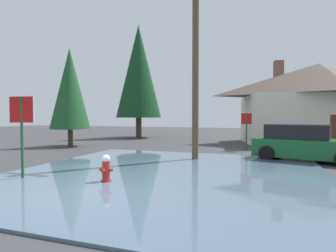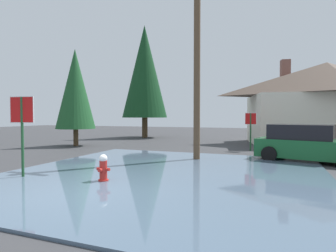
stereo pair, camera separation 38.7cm
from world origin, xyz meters
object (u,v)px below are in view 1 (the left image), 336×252
object	(u,v)px
utility_pole	(196,42)
pine_tree_mid_left	(139,72)
stop_sign_far	(246,124)
house	(318,102)
parked_car	(304,143)
stop_sign_near	(22,119)
pine_tree_tall_left	(70,89)
fire_hydrant	(106,169)

from	to	relation	value
utility_pole	pine_tree_mid_left	bearing A→B (deg)	125.14
stop_sign_far	house	distance (m)	6.89
stop_sign_far	parked_car	world-z (taller)	stop_sign_far
stop_sign_near	pine_tree_tall_left	size ratio (longest dim) A/B	0.41
fire_hydrant	stop_sign_near	bearing A→B (deg)	-171.17
stop_sign_near	house	xyz separation A→B (m)	(10.45, 14.66, 1.02)
parked_car	pine_tree_tall_left	distance (m)	13.58
fire_hydrant	pine_tree_mid_left	world-z (taller)	pine_tree_mid_left
parked_car	pine_tree_tall_left	world-z (taller)	pine_tree_tall_left
stop_sign_far	pine_tree_mid_left	size ratio (longest dim) A/B	0.21
stop_sign_near	stop_sign_far	distance (m)	11.31
utility_pole	house	world-z (taller)	utility_pole
parked_car	pine_tree_tall_left	xyz separation A→B (m)	(-13.18, 1.58, 2.89)
pine_tree_tall_left	utility_pole	bearing A→B (deg)	-18.54
stop_sign_far	parked_car	distance (m)	3.94
house	pine_tree_mid_left	bearing A→B (deg)	174.17
fire_hydrant	utility_pole	world-z (taller)	utility_pole
stop_sign_far	pine_tree_tall_left	xyz separation A→B (m)	(-10.67, -1.37, 2.16)
pine_tree_tall_left	pine_tree_mid_left	size ratio (longest dim) A/B	0.62
stop_sign_far	house	xyz separation A→B (m)	(4.43, 5.09, 1.37)
parked_car	pine_tree_mid_left	world-z (taller)	pine_tree_mid_left
parked_car	pine_tree_tall_left	size ratio (longest dim) A/B	0.72
fire_hydrant	utility_pole	size ratio (longest dim) A/B	0.08
pine_tree_tall_left	stop_sign_far	bearing A→B (deg)	7.31
stop_sign_far	parked_car	bearing A→B (deg)	-49.65
stop_sign_near	pine_tree_mid_left	world-z (taller)	pine_tree_mid_left
house	stop_sign_near	bearing A→B (deg)	-125.48
fire_hydrant	house	bearing A→B (deg)	61.21
stop_sign_near	house	bearing A→B (deg)	54.52
stop_sign_far	pine_tree_tall_left	size ratio (longest dim) A/B	0.34
stop_sign_near	fire_hydrant	bearing A→B (deg)	8.83
stop_sign_far	house	world-z (taller)	house
pine_tree_mid_left	fire_hydrant	bearing A→B (deg)	-68.63
pine_tree_mid_left	utility_pole	bearing A→B (deg)	-54.86
utility_pole	pine_tree_tall_left	xyz separation A→B (m)	(-8.74, 2.93, -1.46)
fire_hydrant	stop_sign_far	xyz separation A→B (m)	(3.40, 9.17, 1.07)
fire_hydrant	pine_tree_tall_left	distance (m)	11.14
stop_sign_far	house	bearing A→B (deg)	48.93
stop_sign_near	pine_tree_tall_left	world-z (taller)	pine_tree_tall_left
fire_hydrant	parked_car	world-z (taller)	parked_car
fire_hydrant	parked_car	distance (m)	8.58
house	pine_tree_mid_left	size ratio (longest dim) A/B	1.13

